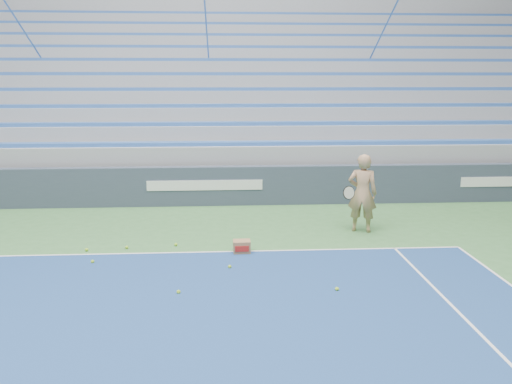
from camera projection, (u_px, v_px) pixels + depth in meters
The scene contains 11 objects.
sponsor_barrier at pixel (205, 186), 14.00m from camera, with size 30.00×0.32×1.10m.
bleachers at pixel (210, 109), 19.16m from camera, with size 31.00×9.15×7.30m.
tennis_player at pixel (362, 193), 11.48m from camera, with size 0.99×0.94×1.82m.
ball_box at pixel (242, 247), 10.20m from camera, with size 0.36×0.28×0.26m.
tennis_ball_0 at pixel (127, 247), 10.45m from camera, with size 0.07×0.07×0.07m, color #A4D52B.
tennis_ball_1 at pixel (179, 292), 8.26m from camera, with size 0.07×0.07×0.07m, color #A4D52B.
tennis_ball_2 at pixel (87, 250), 10.31m from camera, with size 0.07×0.07×0.07m, color #A4D52B.
tennis_ball_3 at pixel (176, 244), 10.63m from camera, with size 0.07×0.07×0.07m, color #A4D52B.
tennis_ball_4 at pixel (93, 262), 9.63m from camera, with size 0.07×0.07×0.07m, color #A4D52B.
tennis_ball_5 at pixel (337, 289), 8.38m from camera, with size 0.07×0.07×0.07m, color #A4D52B.
tennis_ball_6 at pixel (230, 267), 9.37m from camera, with size 0.07×0.07×0.07m, color #A4D52B.
Camera 1 is at (0.62, 2.14, 3.48)m, focal length 35.00 mm.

